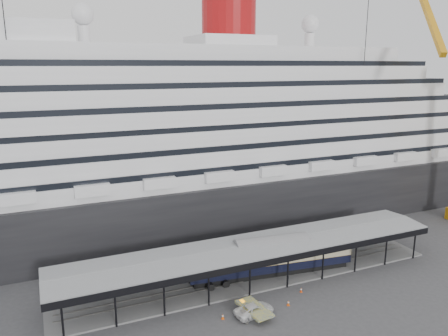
{
  "coord_description": "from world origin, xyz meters",
  "views": [
    {
      "loc": [
        -26.87,
        -45.45,
        29.63
      ],
      "look_at": [
        -3.47,
        8.0,
        15.86
      ],
      "focal_mm": 35.0,
      "sensor_mm": 36.0,
      "label": 1
    }
  ],
  "objects": [
    {
      "name": "traffic_cone_mid",
      "position": [
        0.53,
        -3.17,
        0.35
      ],
      "size": [
        0.41,
        0.41,
        0.71
      ],
      "rotation": [
        0.0,
        0.0,
        -0.14
      ],
      "color": "#D44C0B",
      "rests_on": "ground"
    },
    {
      "name": "ground",
      "position": [
        0.0,
        0.0,
        0.0
      ],
      "size": [
        200.0,
        200.0,
        0.0
      ],
      "primitive_type": "plane",
      "color": "#39393B",
      "rests_on": "ground"
    },
    {
      "name": "traffic_cone_left",
      "position": [
        -8.28,
        -2.63,
        0.34
      ],
      "size": [
        0.43,
        0.43,
        0.68
      ],
      "rotation": [
        0.0,
        0.0,
        -0.27
      ],
      "color": "#EC570D",
      "rests_on": "ground"
    },
    {
      "name": "platform_canopy",
      "position": [
        0.0,
        5.0,
        2.36
      ],
      "size": [
        56.0,
        9.18,
        5.3
      ],
      "color": "slate",
      "rests_on": "ground"
    },
    {
      "name": "traffic_cone_right",
      "position": [
        3.88,
        -0.99,
        0.33
      ],
      "size": [
        0.42,
        0.42,
        0.66
      ],
      "rotation": [
        0.0,
        0.0,
        -0.26
      ],
      "color": "#D4420B",
      "rests_on": "ground"
    },
    {
      "name": "cruise_ship",
      "position": [
        0.05,
        32.0,
        18.35
      ],
      "size": [
        130.0,
        30.0,
        43.9
      ],
      "color": "black",
      "rests_on": "ground"
    },
    {
      "name": "port_truck",
      "position": [
        -4.43,
        -3.36,
        0.7
      ],
      "size": [
        5.28,
        2.93,
        1.4
      ],
      "primitive_type": "imported",
      "rotation": [
        0.0,
        0.0,
        1.7
      ],
      "color": "silver",
      "rests_on": "ground"
    },
    {
      "name": "pullman_carriage",
      "position": [
        2.6,
        5.0,
        2.89
      ],
      "size": [
        24.6,
        6.06,
        23.96
      ],
      "rotation": [
        0.0,
        0.0,
        -0.12
      ],
      "color": "black",
      "rests_on": "ground"
    }
  ]
}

